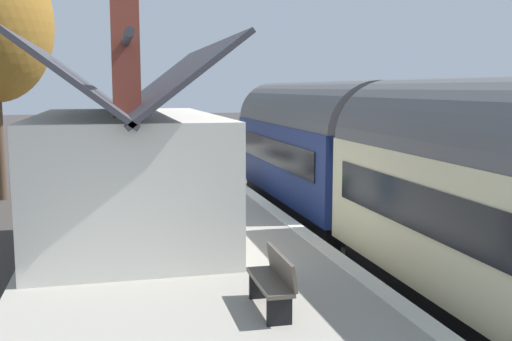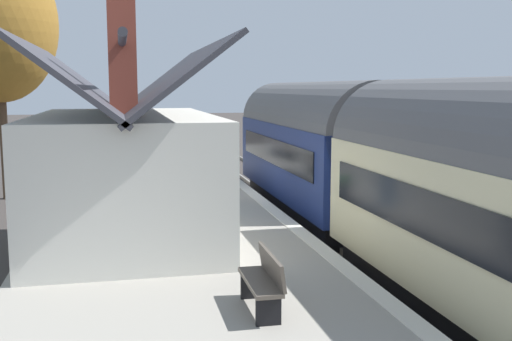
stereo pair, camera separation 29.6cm
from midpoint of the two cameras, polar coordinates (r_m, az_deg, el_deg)
name	(u,v)px [view 2 (the right image)]	position (r m, az deg, el deg)	size (l,w,h in m)	color
ground_plane	(288,218)	(19.44, 3.46, -4.46)	(160.00, 160.00, 0.00)	#383330
platform	(159,210)	(18.66, -8.73, -3.74)	(32.00, 6.19, 0.84)	gray
platform_edge_coping	(252,193)	(18.99, 0.06, -2.13)	(32.00, 0.36, 0.02)	beige
rail_near	(336,213)	(19.93, 7.96, -4.01)	(52.00, 0.08, 0.14)	gray
rail_far	(293,215)	(19.48, 3.98, -4.23)	(52.00, 0.08, 0.14)	gray
train	(370,165)	(15.33, 11.30, 0.49)	(19.03, 2.73, 4.32)	black
station_building	(126,167)	(14.17, -11.64, 0.35)	(8.06, 4.14, 5.61)	silver
bench_by_lamp	(188,168)	(21.38, -6.02, 0.22)	(1.41, 0.47, 0.88)	brown
bench_mid_platform	(166,149)	(28.32, -8.17, 2.05)	(1.42, 0.49, 0.88)	brown
bench_near_building	(168,153)	(26.50, -8.02, 1.66)	(1.42, 0.49, 0.88)	brown
bench_platform_end	(264,280)	(9.07, 1.70, -10.29)	(1.40, 0.44, 0.88)	brown
planter_bench_right	(127,172)	(22.08, -11.72, -0.15)	(0.89, 0.32, 0.61)	gray
planter_under_sign	(228,190)	(17.20, -2.21, -1.87)	(0.38, 0.38, 0.76)	black
planter_edge_far	(134,162)	(25.05, -11.13, 0.77)	(0.93, 0.32, 0.58)	black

